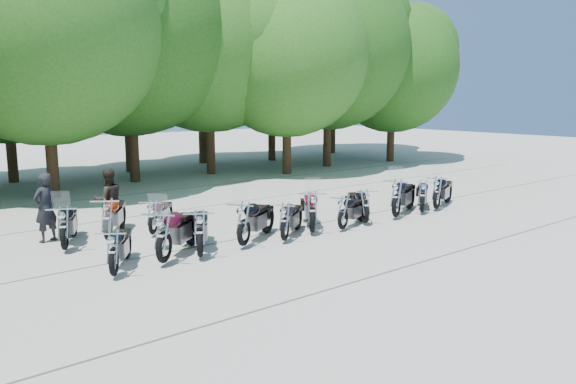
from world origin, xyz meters
TOP-DOWN VIEW (x-y plane):
  - ground at (0.00, 0.00)m, footprint 90.00×90.00m
  - tree_3 at (-3.57, 11.24)m, footprint 8.70×8.70m
  - tree_4 at (0.54, 13.09)m, footprint 9.13×9.13m
  - tree_5 at (4.61, 13.20)m, footprint 9.04×9.04m
  - tree_6 at (7.55, 10.82)m, footprint 8.00×8.00m
  - tree_7 at (11.20, 11.78)m, footprint 8.79×8.79m
  - tree_8 at (15.83, 11.20)m, footprint 7.53×7.53m
  - tree_11 at (-3.76, 16.43)m, footprint 7.56×7.56m
  - tree_12 at (1.80, 16.47)m, footprint 7.88×7.88m
  - tree_13 at (6.69, 17.47)m, footprint 8.31×8.31m
  - tree_14 at (10.68, 16.09)m, footprint 8.02×8.02m
  - tree_15 at (16.61, 17.02)m, footprint 9.67×9.67m
  - motorcycle_0 at (-5.65, 0.39)m, footprint 1.68×2.11m
  - motorcycle_1 at (-4.41, 0.55)m, footprint 2.43×2.22m
  - motorcycle_2 at (-3.53, 0.46)m, footprint 1.89×2.39m
  - motorcycle_3 at (-2.17, 0.62)m, footprint 2.40×1.90m
  - motorcycle_4 at (-1.02, 0.38)m, footprint 2.09×1.81m
  - motorcycle_5 at (0.11, 0.58)m, footprint 2.12×2.38m
  - motorcycle_6 at (1.07, 0.34)m, footprint 2.12×1.32m
  - motorcycle_7 at (2.15, 0.49)m, footprint 1.67×2.17m
  - motorcycle_8 at (3.49, 0.41)m, footprint 2.61×1.78m
  - motorcycle_9 at (4.76, 0.39)m, footprint 2.20×1.87m
  - motorcycle_10 at (5.60, 0.42)m, footprint 2.42×1.56m
  - motorcycle_11 at (-5.80, 3.10)m, footprint 1.64×2.42m
  - motorcycle_12 at (-4.60, 3.33)m, footprint 1.92×2.38m
  - motorcycle_13 at (-3.39, 3.21)m, footprint 1.84×1.91m
  - rider_0 at (-5.82, 4.46)m, footprint 0.79×0.67m
  - rider_1 at (-4.07, 4.56)m, footprint 0.92×0.74m

SIDE VIEW (x-z plane):
  - ground at x=0.00m, z-range 0.00..0.00m
  - motorcycle_6 at x=1.07m, z-range 0.00..1.15m
  - motorcycle_13 at x=-3.39m, z-range 0.00..1.15m
  - motorcycle_0 at x=-5.65m, z-range 0.00..1.19m
  - motorcycle_4 at x=-1.02m, z-range 0.00..1.20m
  - motorcycle_7 at x=2.15m, z-range 0.00..1.21m
  - motorcycle_9 at x=4.76m, z-range 0.00..1.26m
  - motorcycle_10 at x=5.60m, z-range 0.00..1.32m
  - motorcycle_11 at x=-5.80m, z-range 0.00..1.32m
  - motorcycle_12 at x=-4.60m, z-range 0.00..1.34m
  - motorcycle_2 at x=-3.53m, z-range 0.00..1.34m
  - motorcycle_3 at x=-2.17m, z-range 0.00..1.35m
  - motorcycle_5 at x=0.11m, z-range 0.00..1.39m
  - motorcycle_8 at x=3.49m, z-range 0.00..1.43m
  - motorcycle_1 at x=-4.41m, z-range 0.00..1.43m
  - rider_1 at x=-4.07m, z-range 0.00..1.80m
  - rider_0 at x=-5.82m, z-range 0.00..1.84m
  - tree_8 at x=15.83m, z-range 0.85..10.10m
  - tree_11 at x=-3.76m, z-range 0.85..10.14m
  - tree_12 at x=1.80m, z-range 0.89..10.56m
  - tree_6 at x=7.55m, z-range 0.90..10.72m
  - tree_14 at x=10.68m, z-range 0.91..10.75m
  - tree_13 at x=6.69m, z-range 0.94..11.14m
  - tree_3 at x=-3.57m, z-range 0.98..11.66m
  - tree_7 at x=11.20m, z-range 0.99..11.79m
  - tree_5 at x=4.61m, z-range 1.02..12.12m
  - tree_4 at x=0.54m, z-range 1.03..12.24m
  - tree_15 at x=16.61m, z-range 1.09..12.96m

